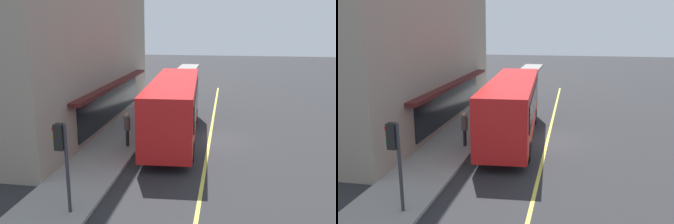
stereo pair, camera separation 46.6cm
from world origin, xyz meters
The scene contains 7 objects.
ground centered at (0.00, 0.00, 0.00)m, with size 120.00×120.00×0.00m, color #28282B.
sidewalk centered at (0.00, 5.15, 0.07)m, with size 80.00×2.88×0.15m, color gray.
lane_centre_stripe centered at (0.00, 0.00, 0.00)m, with size 36.00×0.16×0.01m, color #D8D14C.
storefront_building centered at (2.41, 12.41, 7.76)m, with size 19.52×12.25×15.53m.
bus centered at (0.02, 2.08, 1.99)m, with size 11.26×3.17×3.50m.
traffic_light centered at (-9.34, 4.56, 2.53)m, with size 0.30×0.52×3.20m.
pedestrian_at_corner centered at (-2.19, 4.32, 1.28)m, with size 0.34×0.34×1.86m.
Camera 1 is at (-20.02, -0.84, 6.54)m, focal length 38.27 mm.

